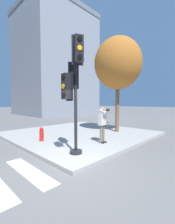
{
  "coord_description": "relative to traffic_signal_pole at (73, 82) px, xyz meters",
  "views": [
    {
      "loc": [
        -3.13,
        -3.62,
        2.05
      ],
      "look_at": [
        1.56,
        0.92,
        1.66
      ],
      "focal_mm": 24.0,
      "sensor_mm": 36.0,
      "label": 1
    }
  ],
  "objects": [
    {
      "name": "ground_plane",
      "position": [
        -0.48,
        -0.59,
        -2.82
      ],
      "size": [
        160.0,
        160.0,
        0.0
      ],
      "primitive_type": "plane",
      "color": "slate"
    },
    {
      "name": "sidewalk_corner",
      "position": [
        3.02,
        2.91,
        -2.75
      ],
      "size": [
        8.0,
        8.0,
        0.14
      ],
      "color": "#9E9B96",
      "rests_on": "ground_plane"
    },
    {
      "name": "traffic_signal_pole",
      "position": [
        0.0,
        0.0,
        0.0
      ],
      "size": [
        0.92,
        1.08,
        4.41
      ],
      "color": "black",
      "rests_on": "sidewalk_corner"
    },
    {
      "name": "person_photographer",
      "position": [
        2.03,
        0.23,
        -1.66
      ],
      "size": [
        0.58,
        0.54,
        1.71
      ],
      "color": "black",
      "rests_on": "sidewalk_corner"
    },
    {
      "name": "street_tree",
      "position": [
        4.95,
        1.3,
        1.8
      ],
      "size": [
        3.08,
        3.08,
        6.2
      ],
      "color": "brown",
      "rests_on": "sidewalk_corner"
    },
    {
      "name": "fire_hydrant",
      "position": [
        0.14,
        2.64,
        -2.34
      ],
      "size": [
        0.21,
        0.27,
        0.7
      ],
      "color": "red",
      "rests_on": "sidewalk_corner"
    },
    {
      "name": "building_right",
      "position": [
        12.51,
        19.68,
        6.38
      ],
      "size": [
        12.26,
        11.46,
        18.38
      ],
      "color": "gray",
      "rests_on": "ground_plane"
    }
  ]
}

